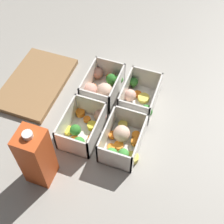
# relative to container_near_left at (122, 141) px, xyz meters

# --- Properties ---
(ground_plane) EXTENTS (4.00, 4.00, 0.00)m
(ground_plane) POSITION_rel_container_near_left_xyz_m (0.08, 0.06, -0.03)
(ground_plane) COLOR gray
(container_near_left) EXTENTS (0.15, 0.12, 0.08)m
(container_near_left) POSITION_rel_container_near_left_xyz_m (0.00, 0.00, 0.00)
(container_near_left) COLOR silver
(container_near_left) RESTS_ON ground_plane
(container_near_right) EXTENTS (0.15, 0.11, 0.08)m
(container_near_right) POSITION_rel_container_near_left_xyz_m (0.16, 0.00, 0.00)
(container_near_right) COLOR silver
(container_near_right) RESTS_ON ground_plane
(container_far_left) EXTENTS (0.16, 0.11, 0.08)m
(container_far_left) POSITION_rel_container_near_left_xyz_m (0.01, 0.12, -0.00)
(container_far_left) COLOR silver
(container_far_left) RESTS_ON ground_plane
(container_far_right) EXTENTS (0.16, 0.12, 0.08)m
(container_far_right) POSITION_rel_container_near_left_xyz_m (0.17, 0.13, 0.00)
(container_far_right) COLOR silver
(container_far_right) RESTS_ON ground_plane
(juice_carton) EXTENTS (0.07, 0.07, 0.20)m
(juice_carton) POSITION_rel_container_near_left_xyz_m (-0.16, 0.17, 0.07)
(juice_carton) COLOR #D14C1E
(juice_carton) RESTS_ON ground_plane
(cutting_board) EXTENTS (0.28, 0.18, 0.02)m
(cutting_board) POSITION_rel_container_near_left_xyz_m (0.13, 0.34, -0.02)
(cutting_board) COLOR olive
(cutting_board) RESTS_ON ground_plane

